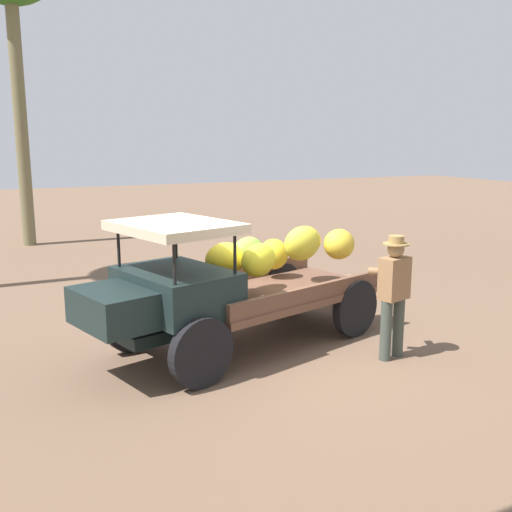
% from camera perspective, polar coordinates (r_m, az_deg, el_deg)
% --- Properties ---
extents(ground_plane, '(60.00, 60.00, 0.00)m').
position_cam_1_polar(ground_plane, '(8.32, -0.26, -8.98)').
color(ground_plane, brown).
extents(truck, '(4.66, 2.72, 1.87)m').
position_cam_1_polar(truck, '(8.04, -2.68, -2.65)').
color(truck, black).
rests_on(truck, ground).
extents(farmer, '(0.53, 0.49, 1.66)m').
position_cam_1_polar(farmer, '(7.93, 13.18, -3.16)').
color(farmer, '#414941').
rests_on(farmer, ground).
extents(wooden_crate, '(0.51, 0.59, 0.49)m').
position_cam_1_polar(wooden_crate, '(10.46, 8.59, -3.45)').
color(wooden_crate, '#7B5E4B').
rests_on(wooden_crate, ground).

